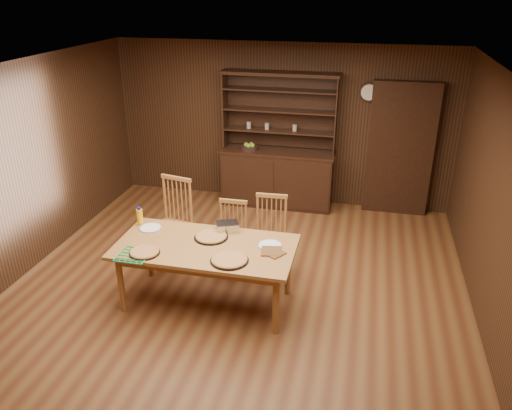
% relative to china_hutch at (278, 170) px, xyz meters
% --- Properties ---
extents(floor, '(6.00, 6.00, 0.00)m').
position_rel_china_hutch_xyz_m(floor, '(0.00, -2.75, -0.60)').
color(floor, brown).
rests_on(floor, ground).
extents(room_shell, '(6.00, 6.00, 6.00)m').
position_rel_china_hutch_xyz_m(room_shell, '(0.00, -2.75, 0.98)').
color(room_shell, silver).
rests_on(room_shell, floor).
extents(china_hutch, '(1.84, 0.52, 2.17)m').
position_rel_china_hutch_xyz_m(china_hutch, '(0.00, 0.00, 0.00)').
color(china_hutch, '#321810').
rests_on(china_hutch, floor).
extents(doorway, '(1.00, 0.18, 2.10)m').
position_rel_china_hutch_xyz_m(doorway, '(1.90, 0.15, 0.45)').
color(doorway, '#321810').
rests_on(doorway, floor).
extents(wall_clock, '(0.30, 0.05, 0.30)m').
position_rel_china_hutch_xyz_m(wall_clock, '(1.35, 0.20, 1.30)').
color(wall_clock, '#321810').
rests_on(wall_clock, room_shell).
extents(dining_table, '(2.00, 1.00, 0.75)m').
position_rel_china_hutch_xyz_m(dining_table, '(-0.27, -2.95, 0.08)').
color(dining_table, '#A86B3A').
rests_on(dining_table, floor).
extents(chair_left, '(0.56, 0.54, 1.14)m').
position_rel_china_hutch_xyz_m(chair_left, '(-0.99, -2.07, 0.01)').
color(chair_left, '#B1763C').
rests_on(chair_left, floor).
extents(chair_center, '(0.38, 0.37, 0.93)m').
position_rel_china_hutch_xyz_m(chair_center, '(-0.19, -2.15, -0.10)').
color(chair_center, '#B1763C').
rests_on(chair_center, floor).
extents(chair_right, '(0.44, 0.42, 1.02)m').
position_rel_china_hutch_xyz_m(chair_right, '(0.30, -2.07, -0.05)').
color(chair_right, '#B1763C').
rests_on(chair_right, floor).
extents(pizza_left, '(0.33, 0.33, 0.04)m').
position_rel_china_hutch_xyz_m(pizza_left, '(-0.85, -3.27, 0.17)').
color(pizza_left, black).
rests_on(pizza_left, dining_table).
extents(pizza_right, '(0.41, 0.41, 0.04)m').
position_rel_china_hutch_xyz_m(pizza_right, '(0.09, -3.22, 0.17)').
color(pizza_right, black).
rests_on(pizza_right, dining_table).
extents(pizza_center, '(0.39, 0.39, 0.04)m').
position_rel_china_hutch_xyz_m(pizza_center, '(-0.26, -2.76, 0.17)').
color(pizza_center, black).
rests_on(pizza_center, dining_table).
extents(cooling_rack, '(0.35, 0.35, 0.01)m').
position_rel_china_hutch_xyz_m(cooling_rack, '(-0.95, -3.34, 0.16)').
color(cooling_rack, '#0DA956').
rests_on(cooling_rack, dining_table).
extents(plate_left, '(0.26, 0.26, 0.02)m').
position_rel_china_hutch_xyz_m(plate_left, '(-1.04, -2.70, 0.16)').
color(plate_left, white).
rests_on(plate_left, dining_table).
extents(plate_right, '(0.27, 0.27, 0.02)m').
position_rel_china_hutch_xyz_m(plate_right, '(0.44, -2.80, 0.16)').
color(plate_right, white).
rests_on(plate_right, dining_table).
extents(foil_dish, '(0.31, 0.27, 0.10)m').
position_rel_china_hutch_xyz_m(foil_dish, '(-0.13, -2.55, 0.21)').
color(foil_dish, white).
rests_on(foil_dish, dining_table).
extents(juice_bottle, '(0.07, 0.07, 0.23)m').
position_rel_china_hutch_xyz_m(juice_bottle, '(-1.19, -2.64, 0.26)').
color(juice_bottle, '#FFB90D').
rests_on(juice_bottle, dining_table).
extents(pot_holder_a, '(0.25, 0.25, 0.02)m').
position_rel_china_hutch_xyz_m(pot_holder_a, '(0.48, -2.93, 0.16)').
color(pot_holder_a, '#A31219').
rests_on(pot_holder_a, dining_table).
extents(pot_holder_b, '(0.26, 0.26, 0.01)m').
position_rel_china_hutch_xyz_m(pot_holder_b, '(0.52, -2.96, 0.16)').
color(pot_holder_b, '#A31219').
rests_on(pot_holder_b, dining_table).
extents(fruit_bowl, '(0.29, 0.29, 0.12)m').
position_rel_china_hutch_xyz_m(fruit_bowl, '(-0.46, -0.07, 0.39)').
color(fruit_bowl, black).
rests_on(fruit_bowl, china_hutch).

